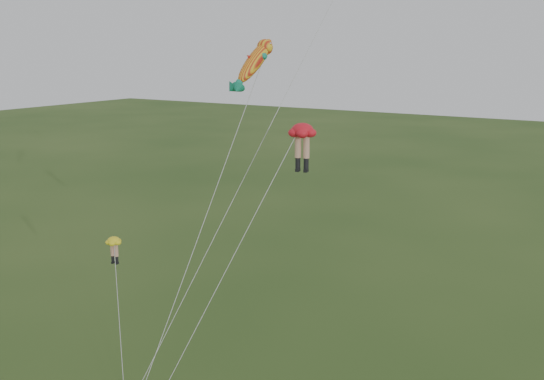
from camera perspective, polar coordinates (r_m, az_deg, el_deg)
The scene contains 3 objects.
legs_kite_red_mid at distance 30.59m, azimuth 2.65°, elevation 4.90°, with size 5.20×9.10×14.69m.
legs_kite_yellow at distance 36.92m, azimuth -14.63°, elevation -5.38°, with size 5.18×4.86×7.52m.
fish_kite at distance 32.12m, azimuth -1.68°, elevation 11.86°, with size 2.87×10.19×19.11m.
Camera 1 is at (19.78, -21.48, 18.28)m, focal length 40.00 mm.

